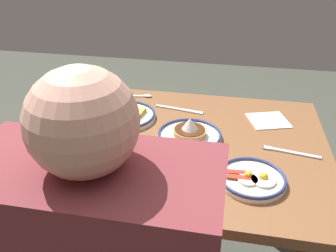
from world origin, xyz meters
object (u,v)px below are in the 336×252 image
at_px(plate_center_pancakes, 50,143).
at_px(coffee_mug, 115,151).
at_px(plate_near_main, 124,115).
at_px(butter_knife, 179,109).
at_px(plate_far_side, 190,134).
at_px(paper_napkin, 268,120).
at_px(tea_spoon, 136,96).
at_px(plate_far_companion, 252,179).
at_px(fork_near, 291,152).
at_px(drinking_glass, 78,166).
at_px(cell_phone, 81,103).

relative_size(plate_center_pancakes, coffee_mug, 2.58).
relative_size(plate_near_main, butter_knife, 1.20).
bearing_deg(plate_far_side, plate_near_main, -20.70).
bearing_deg(paper_napkin, tea_spoon, -12.07).
height_order(coffee_mug, tea_spoon, coffee_mug).
height_order(plate_far_companion, fork_near, plate_far_companion).
relative_size(paper_napkin, fork_near, 0.76).
relative_size(drinking_glass, butter_knife, 0.69).
relative_size(plate_far_side, paper_napkin, 1.60).
relative_size(coffee_mug, tea_spoon, 0.50).
distance_m(paper_napkin, fork_near, 0.24).
xyz_separation_m(plate_near_main, plate_center_pancakes, (0.19, 0.26, 0.00)).
xyz_separation_m(plate_far_companion, paper_napkin, (-0.07, -0.42, -0.01)).
relative_size(cell_phone, fork_near, 0.72).
xyz_separation_m(plate_far_companion, plate_far_side, (0.22, -0.22, 0.01)).
bearing_deg(paper_napkin, plate_far_side, 33.69).
distance_m(plate_near_main, paper_napkin, 0.59).
xyz_separation_m(drinking_glass, fork_near, (-0.65, -0.30, -0.06)).
bearing_deg(drinking_glass, fork_near, -155.32).
distance_m(drinking_glass, fork_near, 0.72).
bearing_deg(plate_near_main, plate_far_side, 159.30).
relative_size(plate_near_main, plate_far_companion, 1.22).
bearing_deg(plate_center_pancakes, paper_napkin, -155.66).
height_order(fork_near, tea_spoon, tea_spoon).
bearing_deg(plate_far_side, fork_near, 175.23).
bearing_deg(fork_near, cell_phone, -14.67).
height_order(plate_center_pancakes, coffee_mug, coffee_mug).
bearing_deg(coffee_mug, drinking_glass, 56.50).
bearing_deg(drinking_glass, plate_center_pancakes, -43.10).
bearing_deg(plate_center_pancakes, plate_near_main, -126.55).
distance_m(plate_near_main, plate_center_pancakes, 0.33).
distance_m(coffee_mug, drinking_glass, 0.14).
xyz_separation_m(coffee_mug, paper_napkin, (-0.51, -0.41, -0.05)).
bearing_deg(cell_phone, butter_knife, -171.40).
relative_size(drinking_glass, cell_phone, 1.02).
xyz_separation_m(plate_near_main, cell_phone, (0.23, -0.09, -0.01)).
distance_m(plate_far_companion, butter_knife, 0.54).
height_order(plate_far_side, drinking_glass, drinking_glass).
bearing_deg(tea_spoon, fork_near, 151.67).
distance_m(plate_far_side, fork_near, 0.36).
bearing_deg(plate_near_main, plate_center_pancakes, 53.45).
bearing_deg(tea_spoon, drinking_glass, 90.51).
xyz_separation_m(plate_far_companion, fork_near, (-0.14, -0.19, -0.01)).
bearing_deg(butter_knife, paper_napkin, 175.43).
relative_size(coffee_mug, paper_napkin, 0.70).
xyz_separation_m(plate_far_side, drinking_glass, (0.29, 0.33, 0.05)).
relative_size(fork_near, tea_spoon, 0.96).
distance_m(plate_near_main, plate_far_companion, 0.61).
xyz_separation_m(plate_center_pancakes, plate_far_side, (-0.48, -0.15, 0.00)).
height_order(plate_far_side, tea_spoon, plate_far_side).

